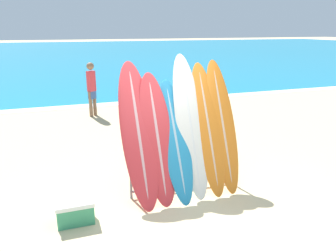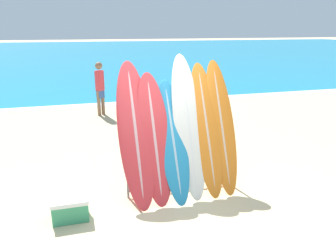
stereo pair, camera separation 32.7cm
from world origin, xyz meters
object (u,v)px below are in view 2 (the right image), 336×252
surfboard_slot_0 (135,133)px  surfboard_slot_1 (154,137)px  surfboard_rack (181,164)px  person_mid_beach (100,87)px  cooler_box (70,209)px  surfboard_slot_2 (173,140)px  person_near_water (145,102)px  person_far_left (201,114)px  surfboard_slot_5 (221,126)px  surfboard_slot_3 (188,125)px  surfboard_slot_4 (206,129)px

surfboard_slot_0 → surfboard_slot_1: bearing=-10.3°
surfboard_rack → person_mid_beach: bearing=98.8°
surfboard_rack → cooler_box: surfboard_rack is taller
surfboard_slot_1 → surfboard_slot_2: 0.32m
person_near_water → person_far_left: (1.00, -1.59, 0.01)m
surfboard_rack → surfboard_slot_1: bearing=177.6°
surfboard_slot_0 → surfboard_slot_5: 1.53m
cooler_box → surfboard_slot_5: bearing=10.2°
surfboard_rack → surfboard_slot_3: size_ratio=0.81×
person_far_left → person_near_water: bearing=-117.5°
surfboard_slot_2 → person_far_left: (1.27, 1.92, -0.12)m
surfboard_rack → surfboard_slot_0: surfboard_slot_0 is taller
person_far_left → person_mid_beach: bearing=-121.8°
person_near_water → person_mid_beach: (-1.01, 2.22, 0.10)m
surfboard_slot_4 → person_near_water: (-0.35, 3.46, -0.25)m
surfboard_slot_0 → surfboard_slot_4: surfboard_slot_0 is taller
surfboard_slot_2 → surfboard_slot_1: bearing=174.4°
surfboard_rack → person_near_water: size_ratio=1.23×
surfboard_slot_1 → person_near_water: surfboard_slot_1 is taller
surfboard_slot_5 → person_mid_beach: surfboard_slot_5 is taller
surfboard_slot_2 → surfboard_slot_5: (0.91, 0.07, 0.15)m
surfboard_slot_0 → person_near_water: (0.89, 3.43, -0.28)m
surfboard_slot_1 → surfboard_slot_2: size_ratio=1.07×
person_mid_beach → person_far_left: 4.31m
surfboard_rack → person_far_left: size_ratio=1.23×
cooler_box → surfboard_slot_2: bearing=13.1°
person_near_water → cooler_box: 4.44m
surfboard_slot_0 → cooler_box: 1.53m
person_far_left → surfboard_slot_5: bearing=19.6°
surfboard_slot_5 → surfboard_slot_2: bearing=-175.4°
person_far_left → surfboard_slot_2: bearing=-2.9°
surfboard_slot_1 → person_mid_beach: 5.72m
surfboard_slot_0 → person_mid_beach: (-0.12, 5.65, -0.18)m
cooler_box → surfboard_slot_4: bearing=11.1°
surfboard_slot_1 → surfboard_slot_2: surfboard_slot_1 is taller
surfboard_rack → cooler_box: bearing=-167.6°
surfboard_slot_3 → person_near_water: (-0.03, 3.42, -0.33)m
person_mid_beach → cooler_box: bearing=-137.1°
surfboard_slot_1 → surfboard_slot_2: bearing=-5.6°
surfboard_slot_4 → cooler_box: size_ratio=4.04×
surfboard_slot_0 → surfboard_slot_3: bearing=0.6°
surfboard_slot_4 → person_far_left: (0.64, 1.86, -0.25)m
surfboard_rack → cooler_box: (-1.87, -0.41, -0.33)m
person_mid_beach → surfboard_slot_0: bearing=-126.8°
surfboard_slot_0 → cooler_box: (-1.10, -0.49, -0.95)m
surfboard_slot_1 → cooler_box: 1.70m
surfboard_slot_0 → person_far_left: 2.65m
surfboard_slot_1 → person_far_left: (1.58, 1.89, -0.18)m
surfboard_slot_0 → surfboard_slot_3: surfboard_slot_3 is taller
person_near_water → cooler_box: size_ratio=2.84×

